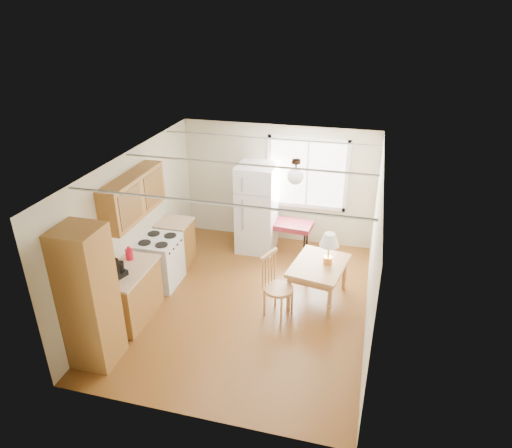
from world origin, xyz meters
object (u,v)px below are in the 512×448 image
(bench, at_px, (278,224))
(dining_table, at_px, (319,269))
(refrigerator, at_px, (257,208))
(chair, at_px, (273,280))

(bench, bearing_deg, dining_table, -51.76)
(refrigerator, distance_m, dining_table, 2.13)
(refrigerator, relative_size, dining_table, 1.47)
(chair, bearing_deg, bench, 121.01)
(chair, bearing_deg, refrigerator, 132.42)
(bench, distance_m, dining_table, 1.90)
(refrigerator, xyz_separation_m, bench, (0.43, 0.08, -0.34))
(refrigerator, distance_m, chair, 2.25)
(bench, xyz_separation_m, chair, (0.38, -2.16, 0.06))
(refrigerator, relative_size, chair, 1.67)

